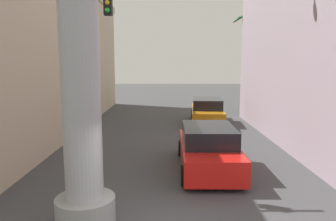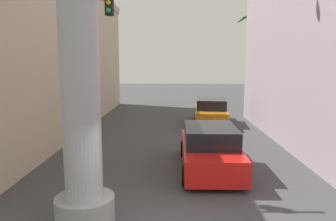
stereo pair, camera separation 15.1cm
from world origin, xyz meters
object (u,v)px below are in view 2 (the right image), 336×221
street_lamp (327,42)px  palm_tree_far_right (251,50)px  car_far (211,112)px  neon_sign_pole (78,15)px  traffic_light_mast (18,46)px  pedestrian_far_left (78,108)px  car_lead (210,149)px  palm_tree_far_left (82,31)px

street_lamp → palm_tree_far_right: palm_tree_far_right is taller
street_lamp → palm_tree_far_right: (0.54, 14.33, 0.29)m
car_far → palm_tree_far_right: size_ratio=0.65×
neon_sign_pole → street_lamp: size_ratio=1.47×
street_lamp → traffic_light_mast: street_lamp is taller
palm_tree_far_right → pedestrian_far_left: size_ratio=4.35×
car_far → car_lead: bearing=-96.5°
car_lead → pedestrian_far_left: size_ratio=2.67×
street_lamp → neon_sign_pole: bearing=-146.7°
pedestrian_far_left → traffic_light_mast: bearing=-83.4°
car_lead → palm_tree_far_right: size_ratio=0.61×
street_lamp → pedestrian_far_left: bearing=146.3°
neon_sign_pole → pedestrian_far_left: size_ratio=6.24×
palm_tree_far_right → car_lead: bearing=-107.5°
street_lamp → car_lead: size_ratio=1.59×
neon_sign_pole → traffic_light_mast: 3.99m
palm_tree_far_right → palm_tree_far_left: size_ratio=0.85×
car_lead → palm_tree_far_right: palm_tree_far_right is taller
traffic_light_mast → car_lead: traffic_light_mast is taller
palm_tree_far_left → palm_tree_far_right: bearing=9.0°
street_lamp → car_far: size_ratio=1.51×
car_lead → palm_tree_far_left: (-8.05, 13.15, 5.32)m
palm_tree_far_left → traffic_light_mast: bearing=-82.1°
neon_sign_pole → street_lamp: bearing=33.3°
car_far → palm_tree_far_left: (-9.06, 4.28, 5.32)m
street_lamp → pedestrian_far_left: street_lamp is taller
car_far → palm_tree_far_right: (3.78, 6.32, 4.06)m
street_lamp → palm_tree_far_left: 17.45m
car_lead → car_far: size_ratio=0.95×
palm_tree_far_left → pedestrian_far_left: palm_tree_far_left is taller
street_lamp → car_far: street_lamp is taller
traffic_light_mast → palm_tree_far_left: palm_tree_far_left is taller
palm_tree_far_left → car_far: bearing=-25.3°
street_lamp → palm_tree_far_left: (-12.29, 12.29, 1.54)m
car_lead → car_far: (1.01, 8.87, 0.00)m
neon_sign_pole → palm_tree_far_right: neon_sign_pole is taller
car_lead → pedestrian_far_left: (-7.17, 8.46, 0.28)m
neon_sign_pole → traffic_light_mast: (-2.70, 2.90, -0.49)m
street_lamp → traffic_light_mast: size_ratio=1.22×
car_lead → pedestrian_far_left: 11.09m
neon_sign_pole → palm_tree_far_left: neon_sign_pole is taller
street_lamp → palm_tree_far_left: size_ratio=0.83×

